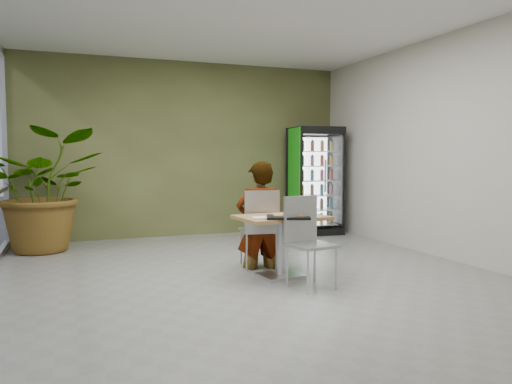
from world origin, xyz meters
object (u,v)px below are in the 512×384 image
dining_table (281,233)px  potted_plant (45,190)px  soda_cup (298,208)px  cafeteria_tray (288,217)px  chair_far (260,223)px  beverage_fridge (316,181)px  chair_near (306,234)px  seated_woman (260,226)px

dining_table → potted_plant: bearing=133.6°
soda_cup → cafeteria_tray: size_ratio=0.32×
potted_plant → cafeteria_tray: bearing=-49.2°
chair_far → beverage_fridge: beverage_fridge is taller
cafeteria_tray → chair_near: bearing=-60.0°
beverage_fridge → potted_plant: size_ratio=1.06×
chair_far → beverage_fridge: bearing=-122.3°
soda_cup → potted_plant: (-2.99, 2.79, 0.12)m
chair_far → chair_near: bearing=106.9°
dining_table → chair_far: bearing=97.2°
chair_far → chair_near: 1.02m
dining_table → potted_plant: size_ratio=0.58×
dining_table → potted_plant: potted_plant is taller
beverage_fridge → cafeteria_tray: bearing=-115.2°
chair_far → soda_cup: chair_far is taller
dining_table → beverage_fridge: (2.01, 2.98, 0.47)m
soda_cup → potted_plant: size_ratio=0.08×
chair_near → cafeteria_tray: chair_near is taller
chair_far → beverage_fridge: size_ratio=0.51×
potted_plant → beverage_fridge: bearing=1.4°
chair_near → soda_cup: chair_near is taller
seated_woman → chair_near: bearing=105.7°
dining_table → soda_cup: size_ratio=6.97×
chair_near → soda_cup: size_ratio=6.45×
chair_near → dining_table: bearing=91.1°
dining_table → chair_far: size_ratio=1.06×
seated_woman → cafeteria_tray: size_ratio=3.46×
beverage_fridge → chair_near: bearing=-112.1°
beverage_fridge → dining_table: bearing=-117.0°
cafeteria_tray → beverage_fridge: size_ratio=0.24×
seated_woman → soda_cup: bearing=128.8°
soda_cup → dining_table: bearing=-164.1°
dining_table → cafeteria_tray: (-0.03, -0.26, 0.23)m
dining_table → chair_far: 0.54m
seated_woman → chair_far: bearing=83.3°
dining_table → beverage_fridge: size_ratio=0.54×
cafeteria_tray → beverage_fridge: bearing=57.9°
chair_far → seated_woman: bearing=-96.7°
seated_woman → beverage_fridge: 3.19m
seated_woman → cafeteria_tray: seated_woman is taller
chair_near → beverage_fridge: 3.97m
chair_far → dining_table: bearing=105.1°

